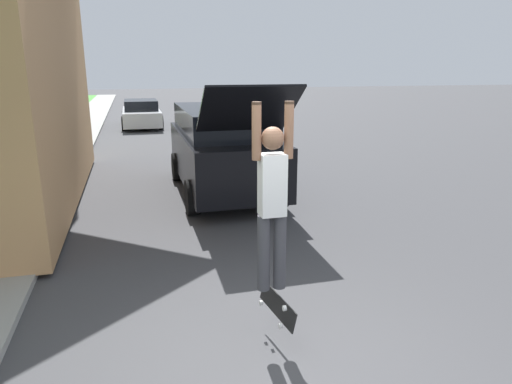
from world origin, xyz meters
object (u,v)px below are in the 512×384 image
suv_parked (222,148)px  car_down_street (141,114)px  skateboarder (272,197)px  skateboard (277,305)px

suv_parked → car_down_street: size_ratio=1.21×
skateboarder → skateboard: (0.05, -0.02, -1.18)m
car_down_street → skateboarder: bearing=-87.5°
suv_parked → skateboard: 6.13m
skateboarder → skateboard: skateboarder is taller
car_down_street → skateboard: car_down_street is taller
suv_parked → car_down_street: suv_parked is taller
skateboard → car_down_street: bearing=92.6°
car_down_street → skateboard: bearing=-87.4°
skateboarder → suv_parked: bearing=83.7°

